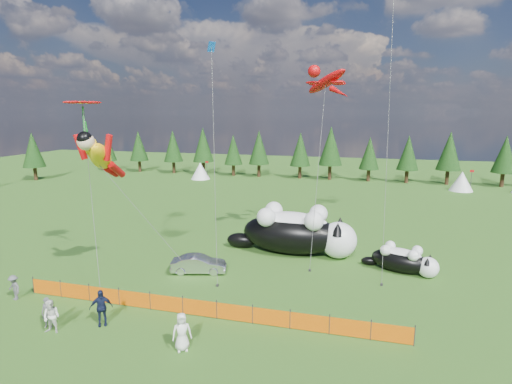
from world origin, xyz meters
TOP-DOWN VIEW (x-y plane):
  - ground at (0.00, 0.00)m, footprint 160.00×160.00m
  - safety_fence at (0.00, -3.00)m, footprint 22.06×0.06m
  - tree_line at (0.00, 45.00)m, footprint 90.00×4.00m
  - festival_tents at (11.00, 40.00)m, footprint 50.00×3.20m
  - cat_large at (3.50, 8.32)m, footprint 10.52×4.00m
  - cat_small at (11.30, 6.43)m, footprint 5.15×3.07m
  - car at (-2.45, 2.65)m, footprint 4.00×2.24m
  - spectator_a at (-7.15, -6.08)m, footprint 0.67×0.52m
  - spectator_b at (-6.55, -6.47)m, footprint 0.90×0.60m
  - spectator_c at (-4.60, -5.17)m, footprint 1.28×1.12m
  - spectator_d at (-11.43, -3.99)m, footprint 1.10×0.78m
  - spectator_e at (0.45, -6.13)m, footprint 1.07×0.95m
  - superhero_kite at (-7.76, 0.02)m, footprint 7.54×5.31m
  - gecko_kite at (5.10, 11.34)m, footprint 6.66×9.82m
  - flower_kite at (-10.34, 2.04)m, footprint 5.88×6.82m
  - diamond_kite_a at (-2.18, 5.30)m, footprint 2.34×5.22m
  - diamond_kite_b at (9.64, 7.76)m, footprint 0.83×4.81m

SIDE VIEW (x-z plane):
  - ground at x=0.00m, z-range 0.00..0.00m
  - safety_fence at x=0.00m, z-range -0.05..1.05m
  - car at x=-2.45m, z-range 0.00..1.25m
  - spectator_d at x=-11.43m, z-range 0.00..1.54m
  - spectator_a at x=-7.15m, z-range 0.00..1.63m
  - spectator_b at x=-6.55m, z-range 0.00..1.75m
  - cat_small at x=11.30m, z-range -0.05..1.87m
  - spectator_e at x=0.45m, z-range 0.00..1.84m
  - spectator_c at x=-4.60m, z-range 0.00..1.96m
  - festival_tents at x=11.00m, z-range 0.00..2.80m
  - cat_large at x=3.50m, z-range -0.09..3.70m
  - tree_line at x=0.00m, z-range 0.00..8.00m
  - superhero_kite at x=-7.76m, z-range 2.82..13.69m
  - flower_kite at x=-10.34m, z-range 4.84..18.12m
  - gecko_kite at x=5.10m, z-range 5.76..20.97m
  - diamond_kite_a at x=-2.18m, z-range 6.31..22.71m
  - diamond_kite_b at x=9.64m, z-range 7.94..27.61m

